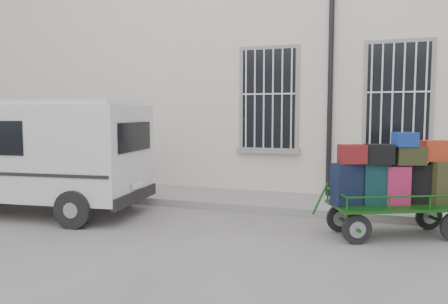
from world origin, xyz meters
name	(u,v)px	position (x,y,z in m)	size (l,w,h in m)	color
ground	(250,233)	(0.00, 0.00, 0.00)	(80.00, 80.00, 0.00)	slate
building	(304,74)	(0.00, 5.50, 3.00)	(24.00, 5.15, 6.00)	beige
sidewalk	(278,202)	(0.00, 2.20, 0.07)	(24.00, 1.70, 0.15)	gray
luggage_cart	(394,184)	(2.17, 0.51, 0.84)	(2.31, 1.64, 1.64)	black
van	(33,149)	(-4.34, 0.02, 1.24)	(4.46, 2.32, 2.16)	silver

